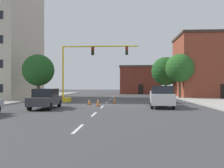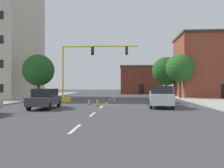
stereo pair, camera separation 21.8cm
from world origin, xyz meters
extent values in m
plane|color=#424244|center=(0.00, 0.00, 0.00)|extent=(160.00, 160.00, 0.00)
cube|color=#9E998E|center=(-12.87, 8.00, 0.07)|extent=(6.00, 56.00, 0.14)
cube|color=#B2ADA3|center=(12.87, 8.00, 0.07)|extent=(6.00, 56.00, 0.14)
cube|color=silver|center=(0.00, -14.00, 0.00)|extent=(0.16, 2.40, 0.01)
cube|color=silver|center=(0.00, -8.50, 0.00)|extent=(0.16, 2.40, 0.01)
cube|color=silver|center=(0.00, -3.00, 0.00)|extent=(0.16, 2.40, 0.01)
cube|color=silver|center=(0.00, 2.50, 0.00)|extent=(0.16, 2.40, 0.01)
cube|color=silver|center=(0.00, 8.00, 0.00)|extent=(0.16, 2.40, 0.01)
cube|color=silver|center=(0.00, 13.50, 0.00)|extent=(0.16, 2.40, 0.01)
cube|color=silver|center=(0.00, 19.00, 0.00)|extent=(0.16, 2.40, 0.01)
cube|color=brown|center=(5.49, 31.82, 3.04)|extent=(9.26, 8.64, 6.08)
cube|color=#4C4238|center=(5.49, 31.82, 6.28)|extent=(9.56, 8.94, 0.40)
cube|color=black|center=(5.49, 27.47, 1.10)|extent=(1.10, 0.06, 2.20)
cube|color=brown|center=(16.91, 15.51, 4.99)|extent=(11.82, 8.77, 9.99)
cube|color=#3D2D23|center=(16.91, 15.51, 10.19)|extent=(12.12, 9.07, 0.40)
cube|color=yellow|center=(-5.46, 3.37, 0.28)|extent=(1.80, 1.20, 0.55)
cylinder|color=yellow|center=(-5.46, 3.37, 3.65)|extent=(0.20, 0.20, 6.20)
cylinder|color=yellow|center=(-0.87, 3.37, 6.75)|extent=(9.16, 0.16, 0.16)
cube|color=black|center=(-1.79, 3.37, 6.18)|extent=(0.32, 0.36, 0.95)
sphere|color=red|center=(-1.79, 3.18, 6.45)|extent=(0.20, 0.20, 0.20)
sphere|color=#38280A|center=(-1.79, 3.18, 6.17)|extent=(0.20, 0.20, 0.20)
sphere|color=black|center=(-1.79, 3.18, 5.89)|extent=(0.20, 0.20, 0.20)
cube|color=black|center=(2.33, 3.37, 6.18)|extent=(0.32, 0.36, 0.95)
sphere|color=red|center=(2.33, 3.18, 6.45)|extent=(0.20, 0.20, 0.20)
sphere|color=#38280A|center=(2.33, 3.18, 6.17)|extent=(0.20, 0.20, 0.20)
sphere|color=black|center=(2.33, 3.18, 5.89)|extent=(0.20, 0.20, 0.20)
cylinder|color=#4C3823|center=(9.51, 18.75, 1.32)|extent=(0.36, 0.36, 2.63)
sphere|color=#1E511E|center=(9.51, 18.75, 4.59)|extent=(5.21, 5.21, 5.21)
cylinder|color=#4C3823|center=(10.30, 10.92, 1.51)|extent=(0.36, 0.36, 3.03)
sphere|color=#286023|center=(10.30, 10.92, 4.62)|extent=(4.25, 4.25, 4.25)
cylinder|color=brown|center=(-8.94, 4.45, 1.23)|extent=(0.36, 0.36, 2.45)
sphere|color=#1E511E|center=(-8.94, 4.45, 3.96)|extent=(4.02, 4.02, 4.02)
cube|color=white|center=(5.54, -2.75, 0.81)|extent=(2.43, 5.54, 0.95)
cube|color=#1E2328|center=(5.47, -3.64, 1.64)|extent=(1.98, 1.94, 0.70)
cube|color=white|center=(5.64, -1.56, 1.37)|extent=(2.22, 2.96, 0.16)
cylinder|color=black|center=(6.29, -4.65, 0.34)|extent=(0.27, 0.70, 0.68)
cylinder|color=black|center=(4.50, -4.51, 0.34)|extent=(0.27, 0.70, 0.68)
cylinder|color=black|center=(6.59, -0.99, 0.34)|extent=(0.27, 0.70, 0.68)
cylinder|color=black|center=(4.80, -0.85, 0.34)|extent=(0.27, 0.70, 0.68)
cube|color=#3D3D42|center=(-4.76, -4.87, 0.69)|extent=(1.99, 4.56, 0.70)
cube|color=#1E2328|center=(-4.76, -4.77, 1.39)|extent=(1.77, 2.35, 0.70)
cylinder|color=black|center=(-5.63, -3.36, 0.34)|extent=(0.24, 0.69, 0.68)
cylinder|color=black|center=(-3.98, -3.31, 0.34)|extent=(0.24, 0.69, 0.68)
cylinder|color=black|center=(-5.54, -6.42, 0.34)|extent=(0.24, 0.69, 0.68)
cylinder|color=black|center=(-3.89, -6.37, 0.34)|extent=(0.24, 0.69, 0.68)
cube|color=black|center=(-0.50, -2.11, 0.02)|extent=(0.36, 0.36, 0.04)
cone|color=orange|center=(-0.50, -2.11, 0.41)|extent=(0.28, 0.28, 0.74)
cylinder|color=white|center=(-0.50, -2.11, 0.50)|extent=(0.19, 0.19, 0.08)
cube|color=black|center=(0.94, 1.59, 0.02)|extent=(0.36, 0.36, 0.04)
cone|color=orange|center=(0.94, 1.59, 0.33)|extent=(0.28, 0.28, 0.59)
cylinder|color=white|center=(0.94, 1.59, 0.41)|extent=(0.19, 0.19, 0.08)
cube|color=black|center=(-1.56, -0.66, 0.02)|extent=(0.36, 0.36, 0.04)
cone|color=orange|center=(-1.56, -0.66, 0.33)|extent=(0.28, 0.28, 0.57)
cylinder|color=white|center=(-1.56, -0.66, 0.40)|extent=(0.19, 0.19, 0.08)
camera|label=1|loc=(2.27, -25.02, 2.07)|focal=37.84mm
camera|label=2|loc=(2.49, -25.01, 2.07)|focal=37.84mm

